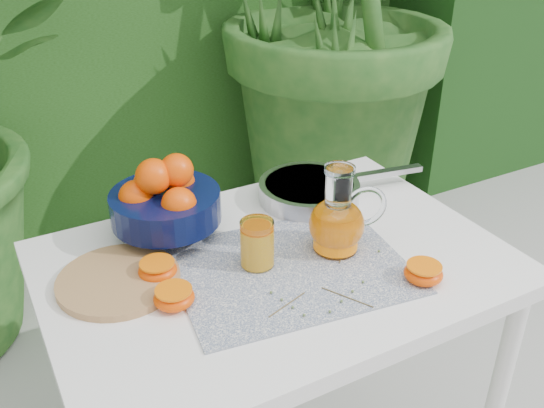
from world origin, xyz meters
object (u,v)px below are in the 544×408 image
juice_pitcher (338,222)px  saute_pan (311,190)px  cutting_board (119,280)px  fruit_bowl (164,200)px  white_table (276,289)px

juice_pitcher → saute_pan: bearing=71.9°
cutting_board → fruit_bowl: fruit_bowl is taller
white_table → cutting_board: bearing=166.7°
fruit_bowl → saute_pan: (0.39, -0.01, -0.07)m
white_table → fruit_bowl: fruit_bowl is taller
white_table → fruit_bowl: 0.33m
juice_pitcher → saute_pan: 0.25m
cutting_board → fruit_bowl: 0.23m
white_table → saute_pan: bearing=43.6°
cutting_board → saute_pan: bearing=12.9°
cutting_board → fruit_bowl: size_ratio=0.85×
cutting_board → fruit_bowl: (0.16, 0.14, 0.08)m
fruit_bowl → juice_pitcher: 0.40m
fruit_bowl → saute_pan: size_ratio=0.63×
juice_pitcher → saute_pan: juice_pitcher is taller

